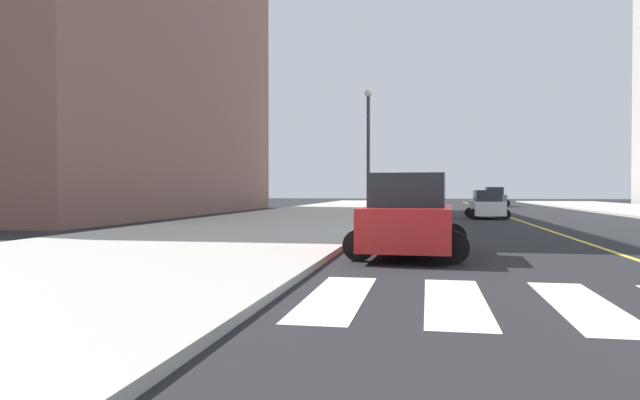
% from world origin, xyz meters
% --- Properties ---
extents(sidewalk_kerb_west, '(10.00, 120.00, 0.15)m').
position_xyz_m(sidewalk_kerb_west, '(-12.20, 20.00, 0.07)').
color(sidewalk_kerb_west, '#B2ADA3').
rests_on(sidewalk_kerb_west, ground).
extents(lane_divider_paint, '(0.16, 80.00, 0.01)m').
position_xyz_m(lane_divider_paint, '(0.00, 40.00, 0.01)').
color(lane_divider_paint, yellow).
rests_on(lane_divider_paint, ground).
extents(low_rise_brick_west, '(16.00, 32.00, 22.99)m').
position_xyz_m(low_rise_brick_west, '(-27.66, 32.40, 11.49)').
color(low_rise_brick_west, brown).
rests_on(low_rise_brick_west, ground).
extents(car_gray_nearest, '(2.75, 4.40, 1.97)m').
position_xyz_m(car_gray_nearest, '(1.73, 56.67, 0.92)').
color(car_gray_nearest, slate).
rests_on(car_gray_nearest, ground).
extents(car_green_second, '(2.65, 4.18, 1.84)m').
position_xyz_m(car_green_second, '(-5.50, 46.92, 0.86)').
color(car_green_second, '#236B42').
rests_on(car_green_second, ground).
extents(car_red_third, '(3.02, 4.71, 2.07)m').
position_xyz_m(car_red_third, '(-5.36, 9.94, 0.97)').
color(car_red_third, red).
rests_on(car_red_third, ground).
extents(car_white_fourth, '(2.38, 3.76, 1.66)m').
position_xyz_m(car_white_fourth, '(-1.51, 30.29, 0.78)').
color(car_white_fourth, silver).
rests_on(car_white_fourth, ground).
extents(street_lamp, '(0.44, 0.44, 7.37)m').
position_xyz_m(street_lamp, '(-8.32, 29.10, 4.50)').
color(street_lamp, '#38383D').
rests_on(street_lamp, sidewalk_kerb_west).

